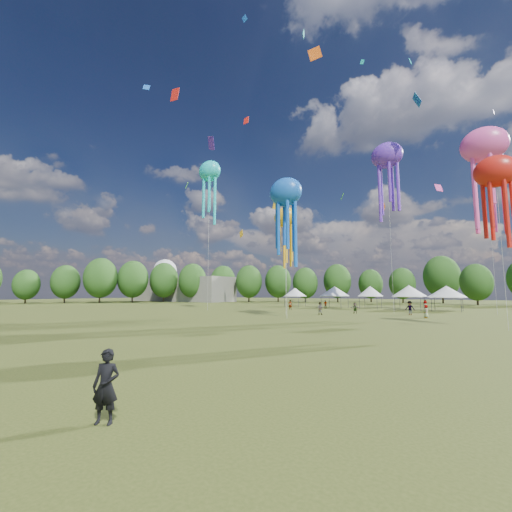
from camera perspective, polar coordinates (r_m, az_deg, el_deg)
The scene contains 10 objects.
ground at distance 16.72m, azimuth -32.48°, elevation -16.00°, with size 300.00×300.00×0.00m, color #384416.
observer_main at distance 9.11m, azimuth -24.69°, elevation -19.90°, with size 0.63×0.41×1.72m, color black.
spectator_near at distance 46.32m, azimuth 11.08°, elevation -8.97°, with size 0.84×0.66×1.73m, color gray.
spectators_far at distance 54.48m, azimuth 21.96°, elevation -8.21°, with size 22.99×21.23×1.89m.
festival_tents at distance 64.93m, azimuth 19.35°, elevation -5.85°, with size 34.42×8.07×4.30m.
show_kites at distance 51.97m, azimuth 21.01°, elevation 12.36°, with size 45.65×26.27×27.24m.
small_kites at distance 57.23m, azimuth 17.71°, elevation 21.79°, with size 78.90×54.67×45.97m.
treeline at distance 71.64m, azimuth 19.73°, elevation -3.20°, with size 201.57×95.24×13.43m.
hangar at distance 117.25m, azimuth -12.96°, elevation -5.73°, with size 40.00×12.00×8.00m, color gray.
radome at distance 133.47m, azimuth -15.58°, elevation -3.14°, with size 9.00×9.00×16.00m.
Camera 1 is at (15.10, -6.48, 3.08)m, focal length 22.95 mm.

